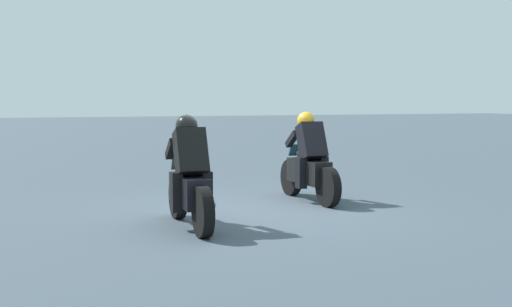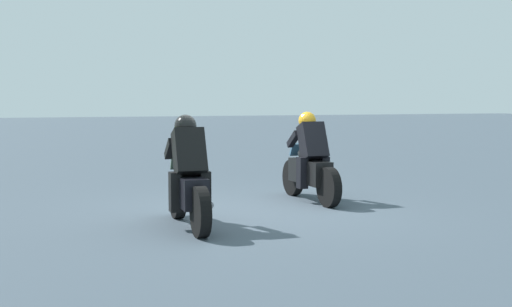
{
  "view_description": "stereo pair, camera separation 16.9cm",
  "coord_description": "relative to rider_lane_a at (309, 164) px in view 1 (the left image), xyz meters",
  "views": [
    {
      "loc": [
        -9.1,
        3.79,
        1.69
      ],
      "look_at": [
        -0.15,
        0.01,
        0.9
      ],
      "focal_mm": 45.33,
      "sensor_mm": 36.0,
      "label": 1
    },
    {
      "loc": [
        -9.16,
        3.63,
        1.69
      ],
      "look_at": [
        -0.15,
        0.01,
        0.9
      ],
      "focal_mm": 45.33,
      "sensor_mm": 36.0,
      "label": 2
    }
  ],
  "objects": [
    {
      "name": "rider_lane_a",
      "position": [
        0.0,
        0.0,
        0.0
      ],
      "size": [
        2.04,
        0.54,
        1.51
      ],
      "rotation": [
        0.0,
        0.0,
        -0.02
      ],
      "color": "black",
      "rests_on": "ground_plane"
    },
    {
      "name": "rider_lane_b",
      "position": [
        -1.43,
        2.54,
        0.0
      ],
      "size": [
        2.04,
        0.55,
        1.51
      ],
      "rotation": [
        0.0,
        0.0,
        -0.06
      ],
      "color": "black",
      "rests_on": "ground_plane"
    },
    {
      "name": "ground_plane",
      "position": [
        -0.56,
        1.26,
        -0.62
      ],
      "size": [
        120.0,
        120.0,
        0.0
      ],
      "primitive_type": "plane",
      "color": "#3E4B56"
    }
  ]
}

